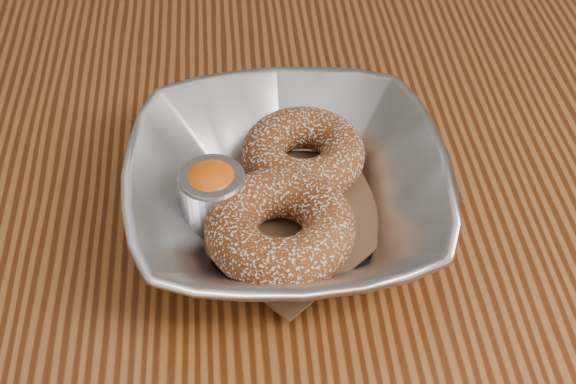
{
  "coord_description": "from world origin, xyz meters",
  "views": [
    {
      "loc": [
        -0.15,
        -0.43,
        1.2
      ],
      "look_at": [
        -0.11,
        -0.01,
        0.78
      ],
      "focal_mm": 50.0,
      "sensor_mm": 36.0,
      "label": 1
    }
  ],
  "objects": [
    {
      "name": "donut_front",
      "position": [
        -0.12,
        -0.04,
        0.78
      ],
      "size": [
        0.12,
        0.12,
        0.04
      ],
      "primitive_type": "torus",
      "rotation": [
        0.0,
        0.0,
        0.14
      ],
      "color": "brown",
      "rests_on": "parchment"
    },
    {
      "name": "ramekin",
      "position": [
        -0.17,
        -0.01,
        0.78
      ],
      "size": [
        0.05,
        0.05,
        0.05
      ],
      "color": "#B5B7BC",
      "rests_on": "table"
    },
    {
      "name": "serving_bowl",
      "position": [
        -0.11,
        -0.01,
        0.78
      ],
      "size": [
        0.24,
        0.24,
        0.06
      ],
      "primitive_type": "imported",
      "color": "#B5B7BC",
      "rests_on": "table"
    },
    {
      "name": "table",
      "position": [
        0.0,
        0.0,
        0.65
      ],
      "size": [
        1.2,
        0.8,
        0.75
      ],
      "color": "brown",
      "rests_on": "ground_plane"
    },
    {
      "name": "donut_back",
      "position": [
        -0.09,
        0.03,
        0.78
      ],
      "size": [
        0.12,
        0.12,
        0.03
      ],
      "primitive_type": "torus",
      "rotation": [
        0.0,
        0.0,
        -0.22
      ],
      "color": "brown",
      "rests_on": "parchment"
    },
    {
      "name": "parchment",
      "position": [
        -0.11,
        -0.01,
        0.76
      ],
      "size": [
        0.2,
        0.2,
        0.0
      ],
      "primitive_type": "cube",
      "rotation": [
        0.0,
        0.0,
        0.71
      ],
      "color": "brown",
      "rests_on": "table"
    }
  ]
}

